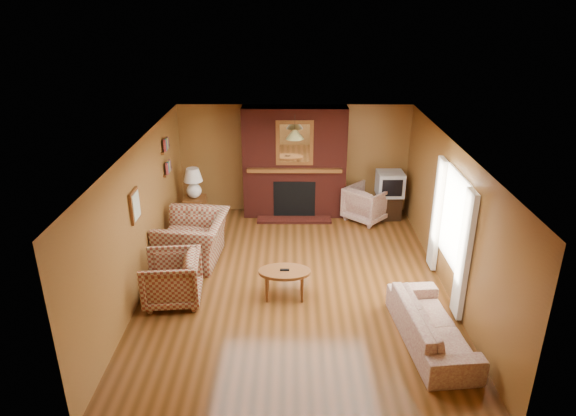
{
  "coord_description": "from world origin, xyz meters",
  "views": [
    {
      "loc": [
        -0.07,
        -7.55,
        4.55
      ],
      "look_at": [
        -0.12,
        0.6,
        1.14
      ],
      "focal_mm": 32.0,
      "sensor_mm": 36.0,
      "label": 1
    }
  ],
  "objects_px": {
    "side_table": "(195,211)",
    "tv_stand": "(388,206)",
    "plaid_armchair": "(172,279)",
    "fireplace": "(294,163)",
    "table_lamp": "(193,182)",
    "floral_sofa": "(432,325)",
    "coffee_table": "(285,274)",
    "crt_tv": "(390,184)",
    "plaid_loveseat": "(193,239)",
    "floral_armchair": "(367,203)"
  },
  "relations": [
    {
      "from": "plaid_armchair",
      "to": "tv_stand",
      "type": "distance_m",
      "value": 5.21
    },
    {
      "from": "table_lamp",
      "to": "tv_stand",
      "type": "xyz_separation_m",
      "value": [
        4.15,
        0.35,
        -0.69
      ]
    },
    {
      "from": "plaid_loveseat",
      "to": "crt_tv",
      "type": "xyz_separation_m",
      "value": [
        3.9,
        1.98,
        0.36
      ]
    },
    {
      "from": "floral_armchair",
      "to": "crt_tv",
      "type": "height_order",
      "value": "crt_tv"
    },
    {
      "from": "plaid_loveseat",
      "to": "tv_stand",
      "type": "height_order",
      "value": "plaid_loveseat"
    },
    {
      "from": "floral_armchair",
      "to": "table_lamp",
      "type": "distance_m",
      "value": 3.72
    },
    {
      "from": "plaid_armchair",
      "to": "fireplace",
      "type": "bearing_deg",
      "value": 145.67
    },
    {
      "from": "coffee_table",
      "to": "table_lamp",
      "type": "relative_size",
      "value": 1.3
    },
    {
      "from": "side_table",
      "to": "floral_sofa",
      "type": "bearing_deg",
      "value": -45.16
    },
    {
      "from": "plaid_armchair",
      "to": "table_lamp",
      "type": "xyz_separation_m",
      "value": [
        -0.15,
        2.99,
        0.55
      ]
    },
    {
      "from": "side_table",
      "to": "table_lamp",
      "type": "xyz_separation_m",
      "value": [
        0.0,
        0.0,
        0.66
      ]
    },
    {
      "from": "coffee_table",
      "to": "crt_tv",
      "type": "height_order",
      "value": "crt_tv"
    },
    {
      "from": "floral_armchair",
      "to": "side_table",
      "type": "xyz_separation_m",
      "value": [
        -3.67,
        -0.24,
        -0.08
      ]
    },
    {
      "from": "floral_sofa",
      "to": "table_lamp",
      "type": "bearing_deg",
      "value": 38.91
    },
    {
      "from": "plaid_loveseat",
      "to": "floral_sofa",
      "type": "height_order",
      "value": "plaid_loveseat"
    },
    {
      "from": "plaid_loveseat",
      "to": "fireplace",
      "type": "bearing_deg",
      "value": 144.51
    },
    {
      "from": "fireplace",
      "to": "plaid_armchair",
      "type": "distance_m",
      "value": 4.1
    },
    {
      "from": "floral_sofa",
      "to": "tv_stand",
      "type": "distance_m",
      "value": 4.38
    },
    {
      "from": "tv_stand",
      "to": "table_lamp",
      "type": "bearing_deg",
      "value": -179.99
    },
    {
      "from": "coffee_table",
      "to": "fireplace",
      "type": "bearing_deg",
      "value": 87.12
    },
    {
      "from": "fireplace",
      "to": "side_table",
      "type": "distance_m",
      "value": 2.34
    },
    {
      "from": "floral_sofa",
      "to": "coffee_table",
      "type": "bearing_deg",
      "value": 54.44
    },
    {
      "from": "side_table",
      "to": "plaid_loveseat",
      "type": "bearing_deg",
      "value": -81.32
    },
    {
      "from": "plaid_loveseat",
      "to": "table_lamp",
      "type": "distance_m",
      "value": 1.74
    },
    {
      "from": "floral_sofa",
      "to": "side_table",
      "type": "distance_m",
      "value": 5.67
    },
    {
      "from": "plaid_loveseat",
      "to": "coffee_table",
      "type": "relative_size",
      "value": 1.58
    },
    {
      "from": "plaid_armchair",
      "to": "coffee_table",
      "type": "distance_m",
      "value": 1.79
    },
    {
      "from": "table_lamp",
      "to": "crt_tv",
      "type": "distance_m",
      "value": 4.17
    },
    {
      "from": "plaid_loveseat",
      "to": "crt_tv",
      "type": "distance_m",
      "value": 4.39
    },
    {
      "from": "floral_sofa",
      "to": "tv_stand",
      "type": "height_order",
      "value": "floral_sofa"
    },
    {
      "from": "fireplace",
      "to": "floral_armchair",
      "type": "bearing_deg",
      "value": -10.63
    },
    {
      "from": "plaid_armchair",
      "to": "coffee_table",
      "type": "xyz_separation_m",
      "value": [
        1.78,
        0.15,
        0.01
      ]
    },
    {
      "from": "fireplace",
      "to": "floral_armchair",
      "type": "xyz_separation_m",
      "value": [
        1.57,
        -0.29,
        -0.8
      ]
    },
    {
      "from": "plaid_armchair",
      "to": "coffee_table",
      "type": "height_order",
      "value": "plaid_armchair"
    },
    {
      "from": "table_lamp",
      "to": "side_table",
      "type": "bearing_deg",
      "value": 180.0
    },
    {
      "from": "floral_armchair",
      "to": "tv_stand",
      "type": "bearing_deg",
      "value": -124.11
    },
    {
      "from": "floral_sofa",
      "to": "side_table",
      "type": "bearing_deg",
      "value": 38.91
    },
    {
      "from": "fireplace",
      "to": "tv_stand",
      "type": "relative_size",
      "value": 4.47
    },
    {
      "from": "table_lamp",
      "to": "floral_sofa",
      "type": "bearing_deg",
      "value": -45.16
    },
    {
      "from": "tv_stand",
      "to": "plaid_armchair",
      "type": "bearing_deg",
      "value": -144.95
    },
    {
      "from": "side_table",
      "to": "crt_tv",
      "type": "distance_m",
      "value": 4.19
    },
    {
      "from": "fireplace",
      "to": "table_lamp",
      "type": "height_order",
      "value": "fireplace"
    },
    {
      "from": "coffee_table",
      "to": "floral_sofa",
      "type": "bearing_deg",
      "value": -29.64
    },
    {
      "from": "floral_sofa",
      "to": "side_table",
      "type": "relative_size",
      "value": 3.25
    },
    {
      "from": "plaid_loveseat",
      "to": "floral_armchair",
      "type": "relative_size",
      "value": 1.6
    },
    {
      "from": "floral_sofa",
      "to": "coffee_table",
      "type": "xyz_separation_m",
      "value": [
        -2.07,
        1.18,
        0.13
      ]
    },
    {
      "from": "side_table",
      "to": "tv_stand",
      "type": "relative_size",
      "value": 1.11
    },
    {
      "from": "crt_tv",
      "to": "table_lamp",
      "type": "bearing_deg",
      "value": -175.26
    },
    {
      "from": "plaid_loveseat",
      "to": "floral_armchair",
      "type": "distance_m",
      "value": 3.9
    },
    {
      "from": "fireplace",
      "to": "tv_stand",
      "type": "bearing_deg",
      "value": -5.15
    }
  ]
}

